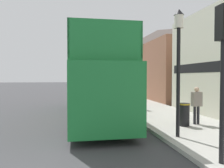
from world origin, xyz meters
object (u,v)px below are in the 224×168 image
at_px(traffic_signal, 224,48).
at_px(lamp_post_nearest, 179,49).
at_px(tour_bus, 93,85).
at_px(lamp_post_third, 106,65).
at_px(parked_car_ahead_of_bus, 94,94).
at_px(pedestrian_third, 197,102).
at_px(lamp_post_second, 122,62).
at_px(litter_bin, 184,114).

relative_size(traffic_signal, lamp_post_nearest, 0.86).
height_order(tour_bus, lamp_post_nearest, lamp_post_nearest).
bearing_deg(traffic_signal, lamp_post_third, 89.46).
xyz_separation_m(traffic_signal, lamp_post_nearest, (0.09, 2.45, 0.30)).
bearing_deg(parked_car_ahead_of_bus, lamp_post_nearest, -83.91).
distance_m(lamp_post_nearest, lamp_post_third, 16.80).
bearing_deg(pedestrian_third, lamp_post_second, 106.25).
bearing_deg(pedestrian_third, traffic_signal, -114.36).
height_order(lamp_post_nearest, lamp_post_second, lamp_post_second).
relative_size(parked_car_ahead_of_bus, litter_bin, 4.12).
bearing_deg(litter_bin, lamp_post_third, 93.82).
xyz_separation_m(pedestrian_third, lamp_post_second, (-1.93, 6.61, 2.21)).
xyz_separation_m(parked_car_ahead_of_bus, pedestrian_third, (3.47, -11.66, 0.48)).
height_order(parked_car_ahead_of_bus, lamp_post_nearest, lamp_post_nearest).
xyz_separation_m(lamp_post_nearest, lamp_post_third, (0.10, 16.80, 0.32)).
height_order(parked_car_ahead_of_bus, litter_bin, parked_car_ahead_of_bus).
distance_m(parked_car_ahead_of_bus, lamp_post_third, 4.76).
relative_size(pedestrian_third, litter_bin, 1.69).
bearing_deg(traffic_signal, lamp_post_second, 90.04).
xyz_separation_m(tour_bus, litter_bin, (3.64, -3.65, -1.16)).
height_order(tour_bus, traffic_signal, tour_bus).
relative_size(parked_car_ahead_of_bus, pedestrian_third, 2.43).
xyz_separation_m(lamp_post_nearest, litter_bin, (1.11, 1.56, -2.61)).
distance_m(traffic_signal, lamp_post_third, 19.26).
bearing_deg(litter_bin, tour_bus, 134.95).
bearing_deg(tour_bus, lamp_post_third, 77.90).
bearing_deg(parked_car_ahead_of_bus, litter_bin, -77.82).
bearing_deg(pedestrian_third, parked_car_ahead_of_bus, 106.59).
bearing_deg(litter_bin, lamp_post_nearest, -125.47).
bearing_deg(traffic_signal, parked_car_ahead_of_bus, 95.58).
distance_m(lamp_post_nearest, lamp_post_second, 8.40).
xyz_separation_m(pedestrian_third, lamp_post_third, (-1.74, 15.01, 2.44)).
relative_size(traffic_signal, lamp_post_third, 0.77).
xyz_separation_m(tour_bus, lamp_post_second, (2.43, 3.19, 1.54)).
bearing_deg(tour_bus, pedestrian_third, -37.47).
bearing_deg(lamp_post_nearest, traffic_signal, -91.99).
distance_m(tour_bus, lamp_post_third, 12.01).
distance_m(parked_car_ahead_of_bus, pedestrian_third, 12.18).
height_order(traffic_signal, lamp_post_second, lamp_post_second).
bearing_deg(tour_bus, lamp_post_second, 53.31).
relative_size(tour_bus, traffic_signal, 2.84).
relative_size(pedestrian_third, lamp_post_nearest, 0.37).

